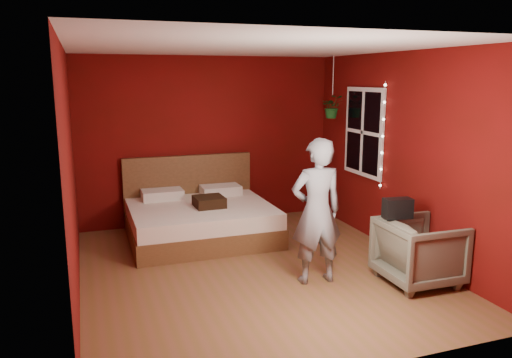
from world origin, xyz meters
TOP-DOWN VIEW (x-y plane):
  - floor at (0.00, 0.00)m, footprint 4.50×4.50m
  - room_walls at (0.00, 0.00)m, footprint 4.04×4.54m
  - window at (1.97, 0.90)m, footprint 0.05×0.97m
  - fairy_lights at (1.94, 0.37)m, footprint 0.04×0.04m
  - bed at (-0.35, 1.45)m, footprint 1.99×1.69m
  - person at (0.53, -0.54)m, footprint 0.62×0.42m
  - armchair at (1.60, -0.96)m, footprint 0.82×0.80m
  - handbag at (1.39, -0.81)m, footprint 0.33×0.20m
  - throw_pillow at (-0.25, 1.25)m, footprint 0.41×0.41m
  - hanging_plant at (1.76, 1.49)m, footprint 0.39×0.36m

SIDE VIEW (x-z plane):
  - floor at x=0.00m, z-range 0.00..0.00m
  - bed at x=-0.35m, z-range -0.26..0.83m
  - armchair at x=1.60m, z-range 0.00..0.73m
  - throw_pillow at x=-0.25m, z-range 0.50..0.64m
  - person at x=0.53m, z-range 0.00..1.64m
  - handbag at x=1.39m, z-range 0.73..0.96m
  - fairy_lights at x=1.94m, z-range 0.77..2.22m
  - window at x=1.97m, z-range 0.87..2.14m
  - room_walls at x=0.00m, z-range 0.37..2.99m
  - hanging_plant at x=1.76m, z-range 1.37..2.31m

